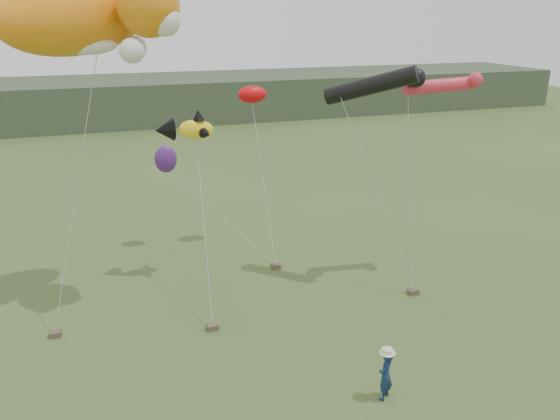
{
  "coord_description": "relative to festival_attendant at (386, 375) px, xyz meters",
  "views": [
    {
      "loc": [
        -4.89,
        -11.87,
        9.97
      ],
      "look_at": [
        0.12,
        3.0,
        4.34
      ],
      "focal_mm": 35.0,
      "sensor_mm": 36.0,
      "label": 1
    }
  ],
  "objects": [
    {
      "name": "misc_kites",
      "position": [
        -2.23,
        12.39,
        4.56
      ],
      "size": [
        4.91,
        1.34,
        3.68
      ],
      "color": "red",
      "rests_on": "ground"
    },
    {
      "name": "festival_attendant",
      "position": [
        0.0,
        0.0,
        0.0
      ],
      "size": [
        0.65,
        0.62,
        1.49
      ],
      "primitive_type": "imported",
      "rotation": [
        0.0,
        0.0,
        3.82
      ],
      "color": "#14264C",
      "rests_on": "ground"
    },
    {
      "name": "ground",
      "position": [
        -1.8,
        1.02,
        -0.75
      ],
      "size": [
        120.0,
        120.0,
        0.0
      ],
      "primitive_type": "plane",
      "color": "#385123",
      "rests_on": "ground"
    },
    {
      "name": "fish_kite",
      "position": [
        -3.63,
        9.39,
        5.21
      ],
      "size": [
        2.3,
        1.52,
        1.17
      ],
      "color": "yellow",
      "rests_on": "ground"
    },
    {
      "name": "headland",
      "position": [
        -4.91,
        45.71,
        1.18
      ],
      "size": [
        90.0,
        13.0,
        4.0
      ],
      "color": "#2D3D28",
      "rests_on": "ground"
    },
    {
      "name": "cat_kite",
      "position": [
        -6.49,
        8.44,
        9.21
      ],
      "size": [
        7.03,
        4.72,
        3.09
      ],
      "color": "orange",
      "rests_on": "ground"
    },
    {
      "name": "sandbag_anchors",
      "position": [
        -4.21,
        5.72,
        -0.65
      ],
      "size": [
        16.56,
        5.22,
        0.19
      ],
      "color": "brown",
      "rests_on": "ground"
    },
    {
      "name": "tube_kites",
      "position": [
        3.99,
        6.9,
        6.83
      ],
      "size": [
        5.68,
        2.71,
        1.57
      ],
      "color": "black",
      "rests_on": "ground"
    }
  ]
}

